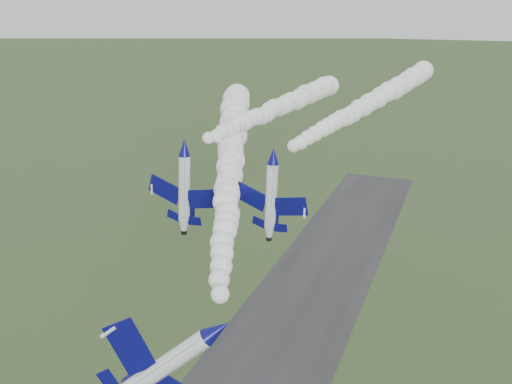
% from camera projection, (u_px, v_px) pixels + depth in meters
% --- Properties ---
extents(jet_lead, '(8.14, 13.85, 9.59)m').
position_uv_depth(jet_lead, '(218.00, 331.00, 48.36)').
color(jet_lead, white).
extents(smoke_trail_jet_lead, '(35.49, 74.57, 5.48)m').
position_uv_depth(smoke_trail_jet_lead, '(231.00, 158.00, 87.92)').
color(smoke_trail_jet_lead, white).
extents(jet_pair_left, '(12.18, 14.48, 3.59)m').
position_uv_depth(jet_pair_left, '(184.00, 147.00, 79.19)').
color(jet_pair_left, white).
extents(smoke_trail_jet_pair_left, '(11.69, 58.01, 4.48)m').
position_uv_depth(smoke_trail_jet_pair_left, '(281.00, 106.00, 107.13)').
color(smoke_trail_jet_pair_left, white).
extents(jet_pair_right, '(11.15, 13.16, 3.27)m').
position_uv_depth(jet_pair_right, '(273.00, 156.00, 73.87)').
color(jet_pair_right, white).
extents(smoke_trail_jet_pair_right, '(16.56, 68.54, 4.51)m').
position_uv_depth(smoke_trail_jet_pair_right, '(374.00, 100.00, 104.22)').
color(smoke_trail_jet_pair_right, white).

